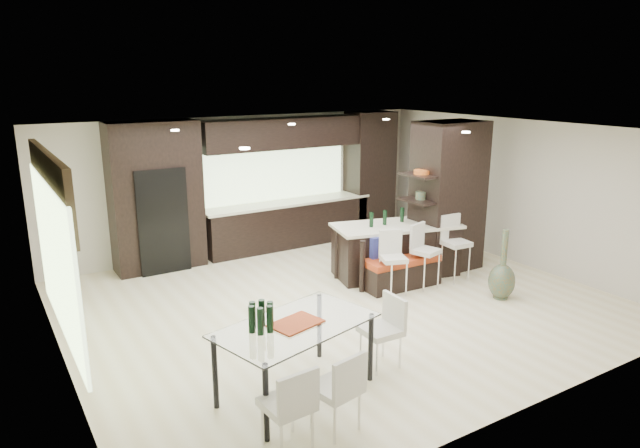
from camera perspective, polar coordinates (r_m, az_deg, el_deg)
ground at (r=9.09m, az=2.01°, el=-7.85°), size 8.00×8.00×0.00m
back_wall at (r=11.66m, az=-7.54°, el=4.06°), size 8.00×0.02×2.70m
left_wall at (r=7.32m, az=-24.98°, el=-3.74°), size 0.02×7.00×2.70m
right_wall at (r=11.34m, az=19.17°, el=3.05°), size 0.02×7.00×2.70m
ceiling at (r=8.43m, az=2.18°, el=9.34°), size 8.00×7.00×0.02m
window_left at (r=7.51m, az=-24.88°, el=-3.27°), size 0.04×3.20×1.90m
window_back at (r=11.85m, az=-4.84°, el=5.28°), size 3.40×0.04×1.20m
stone_accent at (r=7.31m, az=-25.41°, el=3.50°), size 0.08×3.00×0.80m
ceiling_spots at (r=8.64m, az=1.24°, el=9.35°), size 4.00×3.00×0.02m
back_cabinetry at (r=11.58m, az=-4.61°, el=4.06°), size 6.80×0.68×2.70m
refrigerator at (r=10.77m, az=-15.86°, el=0.53°), size 0.90×0.68×1.90m
partition_column at (r=10.58m, az=12.66°, el=2.71°), size 1.20×0.80×2.70m
kitchen_island at (r=10.26m, az=7.60°, el=-2.54°), size 2.39×1.47×0.93m
stool_left at (r=9.30m, az=7.32°, el=-4.61°), size 0.49×0.49×0.86m
stool_mid at (r=9.72m, az=10.48°, el=-3.81°), size 0.48×0.48×0.88m
stool_right at (r=10.16m, az=13.39°, el=-3.01°), size 0.44×0.44×0.93m
bench at (r=9.76m, az=8.11°, el=-4.75°), size 1.37×0.58×0.52m
floor_vase at (r=9.51m, az=17.84°, el=-3.87°), size 0.50×0.50×1.14m
dining_table at (r=6.53m, az=-2.40°, el=-13.34°), size 1.95×1.39×0.85m
chair_near at (r=5.95m, az=1.54°, el=-16.58°), size 0.51×0.51×0.81m
chair_far at (r=5.71m, az=-3.32°, el=-18.06°), size 0.47×0.47×0.82m
chair_end at (r=7.13m, az=6.08°, el=-11.01°), size 0.46×0.46×0.82m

